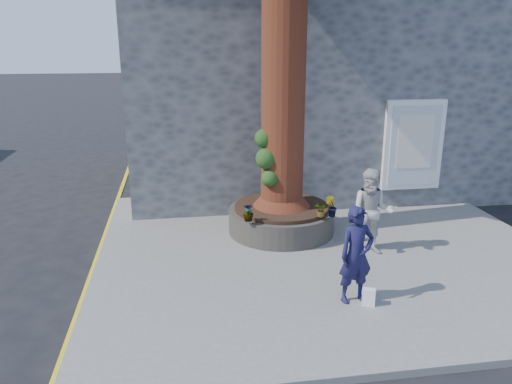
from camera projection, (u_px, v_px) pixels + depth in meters
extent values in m
plane|color=black|center=(260.00, 280.00, 9.03)|extent=(120.00, 120.00, 0.00)
cube|color=slate|center=(324.00, 249.00, 10.18)|extent=(9.00, 8.00, 0.12)
cube|color=yellow|center=(94.00, 267.00, 9.52)|extent=(0.10, 30.00, 0.01)
cube|color=#46494B|center=(302.00, 79.00, 15.32)|extent=(10.00, 8.00, 6.00)
cube|color=white|center=(413.00, 145.00, 12.14)|extent=(1.50, 0.12, 2.20)
cube|color=silver|center=(414.00, 146.00, 12.08)|extent=(1.25, 0.04, 1.95)
cube|color=silver|center=(415.00, 142.00, 12.03)|extent=(0.90, 0.02, 1.30)
cylinder|color=black|center=(281.00, 220.00, 10.93)|extent=(2.30, 2.30, 0.52)
cylinder|color=black|center=(281.00, 207.00, 10.84)|extent=(2.04, 2.04, 0.08)
cylinder|color=#471E11|center=(284.00, 23.00, 9.73)|extent=(0.90, 0.90, 7.50)
cone|color=#471E11|center=(282.00, 190.00, 10.73)|extent=(1.24, 1.24, 0.70)
sphere|color=#184015|center=(266.00, 159.00, 10.26)|extent=(0.44, 0.44, 0.44)
sphere|color=#184015|center=(270.00, 178.00, 10.29)|extent=(0.36, 0.36, 0.36)
sphere|color=#184015|center=(264.00, 138.00, 10.25)|extent=(0.40, 0.40, 0.40)
imported|color=#17153C|center=(356.00, 255.00, 7.85)|extent=(0.64, 0.47, 1.60)
imported|color=#B7B5AF|center=(372.00, 212.00, 9.66)|extent=(1.01, 0.92, 1.70)
cube|color=white|center=(369.00, 297.00, 7.90)|extent=(0.23, 0.18, 0.28)
imported|color=gray|center=(248.00, 213.00, 9.85)|extent=(0.20, 0.16, 0.33)
imported|color=gray|center=(331.00, 207.00, 10.09)|extent=(0.31, 0.31, 0.42)
imported|color=gray|center=(248.00, 212.00, 9.85)|extent=(0.22, 0.22, 0.37)
imported|color=gray|center=(322.00, 210.00, 10.08)|extent=(0.30, 0.33, 0.30)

